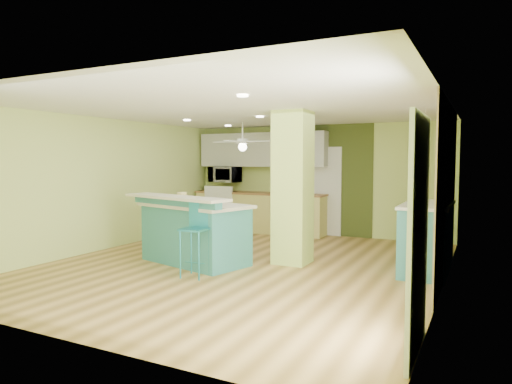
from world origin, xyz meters
TOP-DOWN VIEW (x-y plane):
  - floor at (0.00, 0.00)m, footprint 6.00×7.00m
  - ceiling at (0.00, 0.00)m, footprint 6.00×7.00m
  - wall_back at (0.00, 3.50)m, footprint 6.00×0.01m
  - wall_front at (0.00, -3.50)m, footprint 6.00×0.01m
  - wall_left at (-3.00, 0.00)m, footprint 0.01×7.00m
  - wall_right at (3.00, 0.00)m, footprint 0.01×7.00m
  - wood_panel at (2.99, 0.60)m, footprint 0.02×3.40m
  - olive_accent at (0.20, 3.49)m, footprint 2.20×0.02m
  - interior_door at (0.20, 3.46)m, footprint 0.82×0.05m
  - french_door at (2.97, -2.30)m, footprint 0.04×1.08m
  - column at (0.65, 0.50)m, footprint 0.55×0.55m
  - kitchen_run at (-1.30, 3.20)m, footprint 3.25×0.63m
  - stove at (-2.25, 3.19)m, footprint 0.76×0.66m
  - upper_cabinets at (-1.30, 3.32)m, footprint 3.20×0.34m
  - microwave at (-2.25, 3.20)m, footprint 0.70×0.48m
  - ceiling_fan at (-1.10, 2.00)m, footprint 1.41×1.41m
  - pendant_lamp at (2.65, 0.75)m, footprint 0.14×0.14m
  - wall_decor at (2.96, 0.80)m, footprint 0.03×0.90m
  - peninsula at (-0.80, -0.23)m, footprint 2.22×1.60m
  - bar_stool at (-0.27, -0.93)m, footprint 0.39×0.39m
  - side_counter at (2.70, 0.92)m, footprint 0.69×1.63m
  - fruit_bowl at (-0.74, 3.11)m, footprint 0.35×0.35m
  - canister at (-1.15, -0.08)m, footprint 0.17×0.17m

SIDE VIEW (x-z plane):
  - floor at x=0.00m, z-range -0.01..0.00m
  - stove at x=-2.25m, z-range -0.08..1.00m
  - kitchen_run at x=-1.30m, z-range 0.00..0.94m
  - peninsula at x=-0.80m, z-range -0.04..1.09m
  - side_counter at x=2.70m, z-range 0.00..1.05m
  - bar_stool at x=-0.27m, z-range 0.19..1.29m
  - fruit_bowl at x=-0.74m, z-range 0.94..1.02m
  - interior_door at x=0.20m, z-range 0.00..2.00m
  - french_door at x=2.97m, z-range 0.00..2.10m
  - canister at x=-1.15m, z-range 0.99..1.15m
  - wall_back at x=0.00m, z-range 0.00..2.50m
  - wall_front at x=0.00m, z-range 0.00..2.50m
  - wall_left at x=-3.00m, z-range 0.00..2.50m
  - wall_right at x=3.00m, z-range 0.00..2.50m
  - wood_panel at x=2.99m, z-range 0.00..2.50m
  - olive_accent at x=0.20m, z-range 0.00..2.50m
  - column at x=0.65m, z-range 0.00..2.50m
  - microwave at x=-2.25m, z-range 1.16..1.55m
  - wall_decor at x=2.96m, z-range 1.20..1.90m
  - pendant_lamp at x=2.65m, z-range 1.54..2.23m
  - upper_cabinets at x=-1.30m, z-range 1.55..2.35m
  - ceiling_fan at x=-1.10m, z-range 1.77..2.38m
  - ceiling at x=0.00m, z-range 2.50..2.51m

